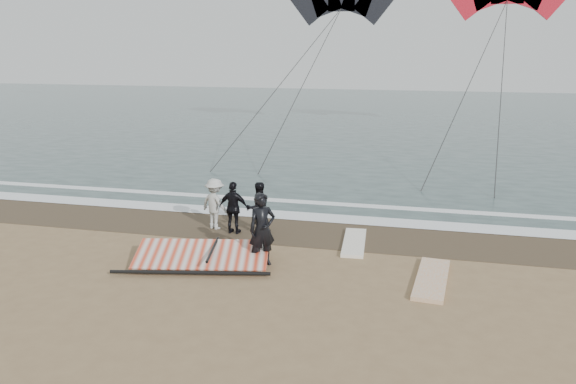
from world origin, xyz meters
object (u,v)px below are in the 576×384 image
(man_main, at_px, (262,229))
(board_white, at_px, (432,279))
(board_cream, at_px, (354,242))
(sail_rig, at_px, (202,256))

(man_main, distance_m, board_white, 4.31)
(man_main, height_order, board_cream, man_main)
(board_white, distance_m, sail_rig, 5.77)
(board_cream, xyz_separation_m, sail_rig, (-3.67, -2.32, 0.15))
(man_main, distance_m, board_cream, 3.08)
(man_main, height_order, board_white, man_main)
(board_cream, bearing_deg, sail_rig, -151.20)
(board_cream, relative_size, sail_rig, 0.58)
(board_cream, distance_m, sail_rig, 4.34)
(man_main, xyz_separation_m, board_white, (4.21, -0.08, -0.90))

